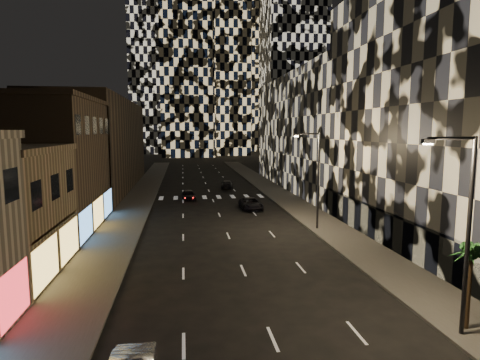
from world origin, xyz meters
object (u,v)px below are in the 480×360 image
object	(u,v)px
streetlight_near	(464,222)
car_dark_rightlane	(251,204)
car_dark_oncoming	(227,184)
streetlight_far	(316,174)
palm_tree	(470,258)
car_dark_midlane	(189,195)

from	to	relation	value
streetlight_near	car_dark_rightlane	distance (m)	31.13
car_dark_rightlane	car_dark_oncoming	bearing A→B (deg)	90.97
streetlight_near	car_dark_rightlane	size ratio (longest dim) A/B	1.82
streetlight_far	palm_tree	world-z (taller)	streetlight_far
streetlight_far	car_dark_oncoming	xyz separation A→B (m)	(-5.28, 28.06, -4.70)
streetlight_near	car_dark_midlane	bearing A→B (deg)	106.90
car_dark_rightlane	car_dark_midlane	bearing A→B (deg)	131.50
car_dark_oncoming	car_dark_midlane	bearing A→B (deg)	64.32
car_dark_oncoming	car_dark_rightlane	world-z (taller)	car_dark_rightlane
streetlight_far	car_dark_rightlane	bearing A→B (deg)	112.59
streetlight_far	car_dark_oncoming	bearing A→B (deg)	100.66
streetlight_near	palm_tree	distance (m)	2.05
car_dark_oncoming	car_dark_rightlane	bearing A→B (deg)	99.46
car_dark_midlane	car_dark_rightlane	world-z (taller)	car_dark_rightlane
car_dark_midlane	car_dark_oncoming	bearing A→B (deg)	50.57
car_dark_oncoming	car_dark_rightlane	size ratio (longest dim) A/B	0.90
car_dark_midlane	car_dark_oncoming	world-z (taller)	car_dark_midlane
streetlight_far	palm_tree	size ratio (longest dim) A/B	2.20
car_dark_oncoming	car_dark_rightlane	xyz separation A→B (m)	(0.93, -17.59, 0.04)
car_dark_midlane	palm_tree	xyz separation A→B (m)	(12.37, -37.58, 2.85)
streetlight_near	car_dark_midlane	size ratio (longest dim) A/B	2.24
streetlight_far	car_dark_rightlane	world-z (taller)	streetlight_far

